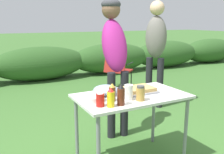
{
  "coord_description": "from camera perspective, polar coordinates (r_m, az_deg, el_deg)",
  "views": [
    {
      "loc": [
        -1.28,
        -2.01,
        1.46
      ],
      "look_at": [
        -0.1,
        0.22,
        0.89
      ],
      "focal_mm": 40.0,
      "sensor_mm": 36.0,
      "label": 1
    }
  ],
  "objects": [
    {
      "name": "food_tray",
      "position": [
        2.58,
        5.94,
        -2.97
      ],
      "size": [
        0.36,
        0.26,
        0.06
      ],
      "color": "#9E9EA3",
      "rests_on": "folding_table"
    },
    {
      "name": "mixing_bowl",
      "position": [
        2.48,
        -1.43,
        -2.99
      ],
      "size": [
        0.25,
        0.25,
        0.1
      ],
      "primitive_type": "ellipsoid",
      "color": "#99B2CC",
      "rests_on": "folding_table"
    },
    {
      "name": "ketchup_bottle",
      "position": [
        2.14,
        -2.71,
        -4.93
      ],
      "size": [
        0.07,
        0.07,
        0.15
      ],
      "color": "red",
      "rests_on": "folding_table"
    },
    {
      "name": "paper_cup_stack",
      "position": [
        2.31,
        3.82,
        -3.54
      ],
      "size": [
        0.08,
        0.08,
        0.15
      ],
      "primitive_type": "cylinder",
      "color": "white",
      "rests_on": "folding_table"
    },
    {
      "name": "camp_chair_green_behind_table",
      "position": [
        5.37,
        1.38,
        2.09
      ],
      "size": [
        0.75,
        0.73,
        0.83
      ],
      "rotation": [
        0.0,
        0.0,
        -0.89
      ],
      "color": "maroon",
      "rests_on": "ground"
    },
    {
      "name": "mustard_bottle",
      "position": [
        2.13,
        -0.29,
        -4.74
      ],
      "size": [
        0.06,
        0.06,
        0.17
      ],
      "color": "yellow",
      "rests_on": "folding_table"
    },
    {
      "name": "bbq_sauce_bottle",
      "position": [
        2.17,
        2.05,
        -4.13
      ],
      "size": [
        0.07,
        0.07,
        0.19
      ],
      "color": "#562314",
      "rests_on": "folding_table"
    },
    {
      "name": "plate_stack",
      "position": [
        2.3,
        -4.32,
        -4.87
      ],
      "size": [
        0.2,
        0.2,
        0.05
      ],
      "primitive_type": "cylinder",
      "color": "white",
      "rests_on": "folding_table"
    },
    {
      "name": "beer_bottle",
      "position": [
        2.28,
        0.03,
        -3.56
      ],
      "size": [
        0.06,
        0.06,
        0.17
      ],
      "color": "brown",
      "rests_on": "folding_table"
    },
    {
      "name": "spice_jar",
      "position": [
        2.31,
        6.53,
        -3.71
      ],
      "size": [
        0.08,
        0.08,
        0.14
      ],
      "color": "#B2893D",
      "rests_on": "folding_table"
    },
    {
      "name": "shrub_hedge",
      "position": [
        6.48,
        -15.99,
        3.0
      ],
      "size": [
        14.4,
        0.9,
        0.84
      ],
      "color": "#2D5623",
      "rests_on": "ground"
    },
    {
      "name": "standing_person_in_olive_jacket",
      "position": [
        3.14,
        0.53,
        6.62
      ],
      "size": [
        0.38,
        0.51,
        1.73
      ],
      "rotation": [
        0.0,
        0.0,
        -0.14
      ],
      "color": "black",
      "rests_on": "ground"
    },
    {
      "name": "folding_table",
      "position": [
        2.51,
        4.46,
        -5.79
      ],
      "size": [
        1.1,
        0.64,
        0.74
      ],
      "color": "silver",
      "rests_on": "ground"
    },
    {
      "name": "standing_person_in_navy_coat",
      "position": [
        4.22,
        9.98,
        7.49
      ],
      "size": [
        0.42,
        0.43,
        1.78
      ],
      "rotation": [
        0.0,
        0.0,
        -0.87
      ],
      "color": "black",
      "rests_on": "ground"
    }
  ]
}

